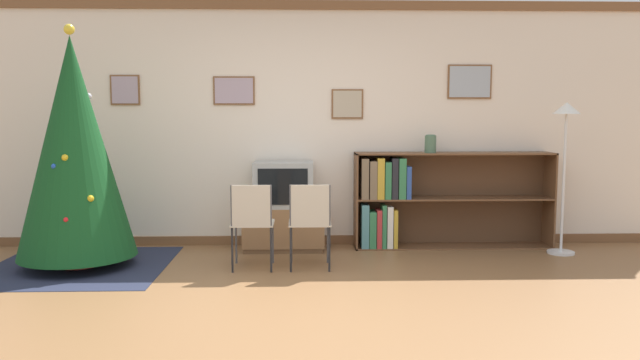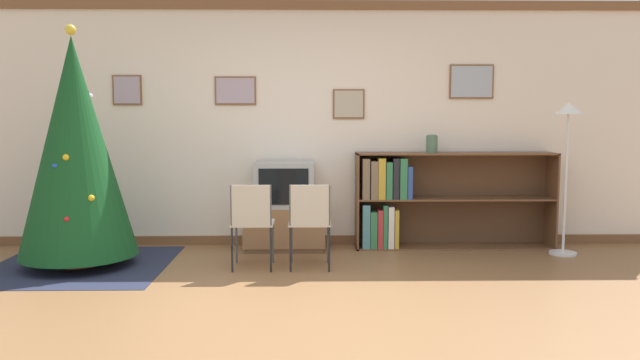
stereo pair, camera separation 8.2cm
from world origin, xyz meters
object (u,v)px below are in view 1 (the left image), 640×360
at_px(folding_chair_right, 310,220).
at_px(standing_lamp, 565,138).
at_px(folding_chair_left, 252,221).
at_px(vase, 430,143).
at_px(bookshelf, 418,199).
at_px(television, 283,184).
at_px(christmas_tree, 74,148).
at_px(tv_console, 284,228).

distance_m(folding_chair_right, standing_lamp, 2.83).
height_order(folding_chair_left, vase, vase).
bearing_deg(standing_lamp, bookshelf, 165.90).
xyz_separation_m(folding_chair_right, standing_lamp, (2.66, 0.59, 0.75)).
distance_m(television, folding_chair_right, 0.96).
distance_m(television, standing_lamp, 2.99).
xyz_separation_m(folding_chair_right, bookshelf, (1.20, 0.96, 0.06)).
height_order(folding_chair_right, vase, vase).
distance_m(christmas_tree, standing_lamp, 4.91).
distance_m(christmas_tree, vase, 3.64).
xyz_separation_m(television, folding_chair_left, (-0.27, -0.89, -0.24)).
height_order(television, folding_chair_left, television).
distance_m(television, vase, 1.66).
xyz_separation_m(folding_chair_left, bookshelf, (1.75, 0.96, 0.06)).
xyz_separation_m(christmas_tree, television, (1.96, 0.71, -0.43)).
relative_size(bookshelf, vase, 11.03).
bearing_deg(christmas_tree, vase, 12.00).
bearing_deg(christmas_tree, standing_lamp, 4.83).
relative_size(tv_console, television, 1.37).
height_order(tv_console, folding_chair_right, folding_chair_right).
bearing_deg(vase, bookshelf, 169.00).
relative_size(tv_console, standing_lamp, 0.55).
bearing_deg(folding_chair_left, vase, 26.58).
height_order(folding_chair_left, bookshelf, bookshelf).
height_order(christmas_tree, vase, christmas_tree).
bearing_deg(folding_chair_right, folding_chair_left, 180.00).
distance_m(christmas_tree, television, 2.13).
xyz_separation_m(folding_chair_right, vase, (1.33, 0.93, 0.68)).
bearing_deg(folding_chair_left, bookshelf, 28.76).
xyz_separation_m(folding_chair_left, vase, (1.87, 0.93, 0.68)).
xyz_separation_m(vase, standing_lamp, (1.34, -0.34, 0.07)).
xyz_separation_m(christmas_tree, folding_chair_left, (1.69, -0.18, -0.68)).
distance_m(tv_console, folding_chair_right, 0.96).
relative_size(tv_console, vase, 4.43).
distance_m(tv_console, bookshelf, 1.51).
distance_m(television, bookshelf, 1.49).
height_order(folding_chair_right, standing_lamp, standing_lamp).
bearing_deg(vase, folding_chair_right, -144.81).
relative_size(tv_console, folding_chair_right, 1.06).
xyz_separation_m(tv_console, television, (0.00, -0.00, 0.48)).
xyz_separation_m(tv_console, folding_chair_left, (-0.27, -0.89, 0.24)).
distance_m(christmas_tree, bookshelf, 3.57).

